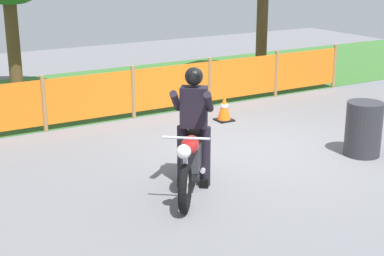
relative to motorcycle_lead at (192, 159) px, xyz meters
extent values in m
cube|color=slate|center=(1.77, 0.97, -0.48)|extent=(24.00, 24.00, 0.02)
cube|color=#386B2D|center=(1.77, 6.26, -0.46)|extent=(24.00, 5.02, 0.01)
cylinder|color=#997547|center=(-0.90, 3.75, 0.06)|extent=(0.08, 0.08, 1.05)
cylinder|color=#997547|center=(0.88, 3.75, 0.06)|extent=(0.08, 0.08, 1.05)
cylinder|color=#997547|center=(2.67, 3.75, 0.06)|extent=(0.08, 0.08, 1.05)
cylinder|color=#997547|center=(4.45, 3.75, 0.06)|extent=(0.08, 0.08, 1.05)
cylinder|color=#997547|center=(6.23, 3.75, 0.06)|extent=(0.08, 0.08, 1.05)
cube|color=orange|center=(-0.01, 3.75, 0.08)|extent=(1.70, 0.02, 0.85)
cube|color=orange|center=(1.77, 3.75, 0.08)|extent=(1.70, 0.02, 0.85)
cube|color=orange|center=(3.56, 3.75, 0.08)|extent=(1.70, 0.02, 0.85)
cube|color=orange|center=(5.34, 3.75, 0.08)|extent=(1.70, 0.02, 0.85)
cylinder|color=brown|center=(-0.77, 6.20, 0.77)|extent=(0.28, 0.28, 2.47)
cylinder|color=brown|center=(5.17, 5.28, 1.10)|extent=(0.28, 0.28, 3.13)
torus|color=black|center=(-0.42, -0.54, -0.15)|extent=(0.48, 0.57, 0.64)
cylinder|color=silver|center=(-0.42, -0.54, -0.15)|extent=(0.13, 0.15, 0.14)
torus|color=black|center=(0.44, 0.57, -0.15)|extent=(0.48, 0.57, 0.64)
cylinder|color=silver|center=(0.44, 0.57, -0.15)|extent=(0.13, 0.15, 0.14)
cube|color=#38383D|center=(0.04, 0.05, 0.03)|extent=(0.56, 0.62, 0.32)
ellipsoid|color=maroon|center=(-0.10, -0.13, 0.25)|extent=(0.51, 0.56, 0.22)
cube|color=black|center=(0.19, 0.25, 0.22)|extent=(0.52, 0.58, 0.10)
cube|color=silver|center=(0.44, 0.57, 0.20)|extent=(0.35, 0.38, 0.04)
cylinder|color=silver|center=(-0.39, -0.49, 0.14)|extent=(0.19, 0.22, 0.57)
sphere|color=white|center=(-0.49, -0.62, 0.37)|extent=(0.25, 0.25, 0.18)
cylinder|color=silver|center=(-0.36, -0.46, 0.48)|extent=(0.49, 0.39, 0.03)
cylinder|color=silver|center=(0.33, 0.20, -0.21)|extent=(0.39, 0.48, 0.07)
cylinder|color=black|center=(0.26, 0.07, -0.04)|extent=(0.21, 0.21, 0.86)
cube|color=black|center=(0.26, 0.07, -0.41)|extent=(0.25, 0.27, 0.12)
cylinder|color=black|center=(0.00, 0.27, -0.04)|extent=(0.21, 0.21, 0.86)
cube|color=black|center=(0.00, 0.27, -0.41)|extent=(0.25, 0.27, 0.12)
cube|color=black|center=(0.13, 0.17, 0.67)|extent=(0.43, 0.41, 0.56)
cylinder|color=black|center=(0.19, -0.11, 0.79)|extent=(0.38, 0.44, 0.38)
cylinder|color=black|center=(-0.15, 0.16, 0.79)|extent=(0.38, 0.44, 0.38)
sphere|color=black|center=(0.13, 0.17, 1.10)|extent=(0.35, 0.35, 0.25)
cube|color=black|center=(0.07, 0.09, 1.10)|extent=(0.16, 0.13, 0.08)
cube|color=#1E232D|center=(0.23, 0.30, 0.71)|extent=(0.32, 0.30, 0.40)
cube|color=black|center=(2.32, 2.67, -0.45)|extent=(0.32, 0.32, 0.03)
cone|color=orange|center=(2.32, 2.67, -0.19)|extent=(0.26, 0.26, 0.50)
cylinder|color=white|center=(2.32, 2.67, -0.16)|extent=(0.15, 0.15, 0.06)
cylinder|color=#2D2D33|center=(3.13, -0.13, -0.03)|extent=(0.58, 0.58, 0.88)
camera|label=1|loc=(-3.78, -6.37, 2.68)|focal=54.17mm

